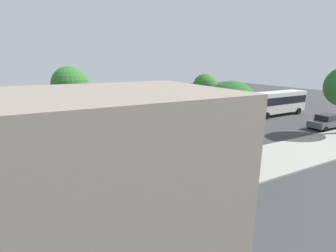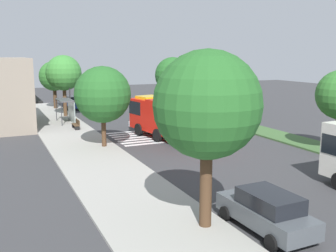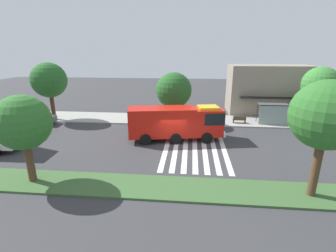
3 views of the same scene
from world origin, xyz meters
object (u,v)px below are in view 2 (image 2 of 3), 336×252
street_lamp (69,87)px  sidewalk_tree_center (64,73)px  median_tree_center (173,75)px  sidewalk_tree_west (103,95)px  median_tree_west (211,72)px  parked_car_west (266,211)px  bench_near_shelter (76,124)px  sidewalk_tree_east (54,76)px  sidewalk_tree_far_west (207,105)px  parked_car_mid (73,102)px  fire_truck (167,117)px  bus_stop_shelter (68,106)px

street_lamp → sidewalk_tree_center: 1.85m
street_lamp → median_tree_center: size_ratio=0.87×
sidewalk_tree_west → median_tree_west: median_tree_west is taller
parked_car_west → street_lamp: street_lamp is taller
bench_near_shelter → sidewalk_tree_east: 16.50m
bench_near_shelter → sidewalk_tree_far_west: sidewalk_tree_far_west is taller
median_tree_west → parked_car_mid: bearing=43.9°
parked_car_west → bench_near_shelter: 25.56m
median_tree_center → sidewalk_tree_far_west: bearing=156.9°
parked_car_west → median_tree_center: median_tree_center is taller
bench_near_shelter → sidewalk_tree_center: sidewalk_tree_center is taller
fire_truck → bus_stop_shelter: 12.98m
fire_truck → sidewalk_tree_center: (15.94, 5.87, 3.14)m
sidewalk_tree_center → median_tree_west: (-7.04, -15.38, 0.17)m
sidewalk_tree_center → sidewalk_tree_east: bearing=0.0°
sidewalk_tree_center → median_tree_center: size_ratio=1.04×
street_lamp → sidewalk_tree_center: sidewalk_tree_center is taller
sidewalk_tree_center → fire_truck: bearing=-159.8°
parked_car_west → sidewalk_tree_center: bearing=2.4°
parked_car_mid → sidewalk_tree_west: 23.84m
sidewalk_tree_far_west → median_tree_center: sidewalk_tree_far_west is taller
parked_car_mid → bench_near_shelter: bearing=168.9°
street_lamp → median_tree_west: median_tree_west is taller
bench_near_shelter → median_tree_west: median_tree_west is taller
parked_car_mid → sidewalk_tree_far_west: 39.74m
bus_stop_shelter → sidewalk_tree_far_west: 28.39m
sidewalk_tree_west → median_tree_center: median_tree_center is taller
fire_truck → median_tree_center: 21.54m
bus_stop_shelter → sidewalk_tree_east: (12.05, -0.49, 2.49)m
bench_near_shelter → median_tree_west: 16.61m
parked_car_west → bus_stop_shelter: (29.42, 2.69, 1.01)m
fire_truck → sidewalk_tree_center: 17.28m
bus_stop_shelter → street_lamp: street_lamp is taller
fire_truck → sidewalk_tree_west: sidewalk_tree_west is taller
fire_truck → parked_car_west: size_ratio=2.12×
fire_truck → median_tree_center: size_ratio=1.47×
bus_stop_shelter → sidewalk_tree_far_west: size_ratio=0.48×
sidewalk_tree_far_west → sidewalk_tree_west: sidewalk_tree_far_west is taller
fire_truck → sidewalk_tree_east: sidewalk_tree_east is taller
sidewalk_tree_far_west → sidewalk_tree_east: 40.25m
sidewalk_tree_east → bus_stop_shelter: bearing=177.7°
street_lamp → sidewalk_tree_center: (1.04, 0.40, 1.48)m
sidewalk_tree_center → median_tree_west: 16.91m
parked_car_west → median_tree_center: (37.27, -13.17, 3.51)m
street_lamp → median_tree_west: (-6.00, -14.98, 1.66)m
bench_near_shelter → median_tree_center: 20.16m
sidewalk_tree_east → median_tree_west: 21.13m
sidewalk_tree_far_west → fire_truck: bearing=-19.2°
fire_truck → median_tree_west: median_tree_west is taller
sidewalk_tree_west → median_tree_center: size_ratio=0.93×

